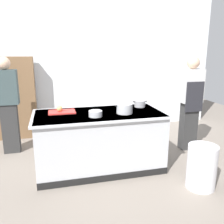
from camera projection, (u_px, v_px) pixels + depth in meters
name	position (u px, v px, depth m)	size (l,w,h in m)	color
ground_plane	(100.00, 167.00, 3.88)	(10.00, 10.00, 0.00)	slate
back_wall	(81.00, 65.00, 5.48)	(6.40, 0.12, 3.00)	silver
counter_island	(100.00, 140.00, 3.77)	(1.98, 0.98, 0.90)	#B7BABF
cutting_board	(62.00, 112.00, 3.69)	(0.40, 0.28, 0.02)	red
onion	(60.00, 109.00, 3.66)	(0.09, 0.09, 0.09)	tan
stock_pot	(124.00, 109.00, 3.62)	(0.31, 0.24, 0.15)	#B7BABF
sauce_pan	(140.00, 104.00, 4.04)	(0.25, 0.18, 0.11)	#99999E
mixing_bowl	(95.00, 114.00, 3.46)	(0.19, 0.19, 0.09)	#B7BABF
trash_bin	(202.00, 167.00, 3.25)	(0.39, 0.39, 0.60)	silver
person_chef	(190.00, 101.00, 4.41)	(0.38, 0.25, 1.72)	#2D2D2D
person_guest	(8.00, 103.00, 4.27)	(0.38, 0.24, 1.72)	#2B2B2B
bookshelf	(8.00, 99.00, 4.99)	(1.10, 0.31, 1.70)	brown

